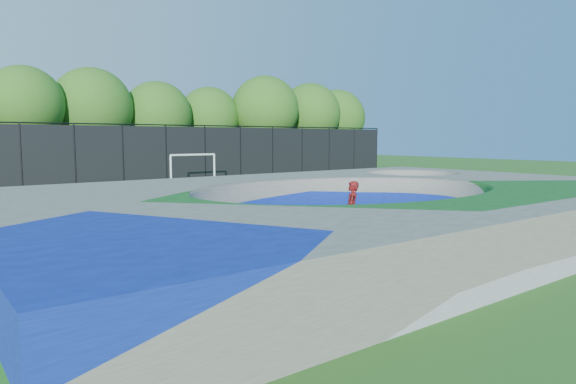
# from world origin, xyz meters

# --- Properties ---
(ground) EXTENTS (120.00, 120.00, 0.00)m
(ground) POSITION_xyz_m (0.00, 0.00, 0.00)
(ground) COLOR #285B19
(ground) RESTS_ON ground
(skate_deck) EXTENTS (22.00, 14.00, 1.50)m
(skate_deck) POSITION_xyz_m (0.00, 0.00, 0.75)
(skate_deck) COLOR gray
(skate_deck) RESTS_ON ground
(skater) EXTENTS (0.77, 0.76, 1.80)m
(skater) POSITION_xyz_m (-0.77, -0.92, 0.90)
(skater) COLOR red
(skater) RESTS_ON ground
(skateboard) EXTENTS (0.73, 0.68, 0.05)m
(skateboard) POSITION_xyz_m (-0.77, -0.92, 0.03)
(skateboard) COLOR black
(skateboard) RESTS_ON ground
(soccer_goal) EXTENTS (3.19, 0.12, 2.11)m
(soccer_goal) POSITION_xyz_m (3.30, 17.60, 1.46)
(soccer_goal) COLOR white
(soccer_goal) RESTS_ON ground
(fence) EXTENTS (48.09, 0.09, 4.04)m
(fence) POSITION_xyz_m (0.00, 21.00, 2.10)
(fence) COLOR black
(fence) RESTS_ON ground
(treeline) EXTENTS (52.48, 7.75, 8.52)m
(treeline) POSITION_xyz_m (5.03, 25.98, 5.13)
(treeline) COLOR #4A3925
(treeline) RESTS_ON ground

